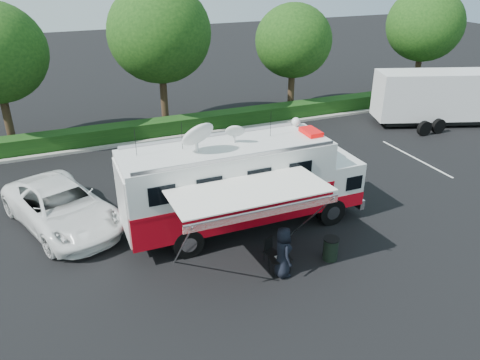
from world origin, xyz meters
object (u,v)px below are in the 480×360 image
object	(u,v)px
command_truck	(243,183)
folding_table	(280,259)
trash_bin	(331,249)
white_suv	(65,226)
semi_trailer	(462,96)

from	to	relation	value
command_truck	folding_table	xyz separation A→B (m)	(-0.00, -3.38, -1.41)
folding_table	trash_bin	xyz separation A→B (m)	(2.10, 0.06, -0.14)
folding_table	white_suv	bearing A→B (deg)	137.42
command_truck	semi_trailer	xyz separation A→B (m)	(18.24, 6.70, -0.18)
white_suv	semi_trailer	size ratio (longest dim) A/B	0.56
white_suv	trash_bin	size ratio (longest dim) A/B	7.26
white_suv	folding_table	distance (m)	9.23
command_truck	semi_trailer	size ratio (longest dim) A/B	0.86
semi_trailer	command_truck	bearing A→B (deg)	-159.84
semi_trailer	white_suv	bearing A→B (deg)	-171.27
folding_table	semi_trailer	distance (m)	20.87
command_truck	white_suv	xyz separation A→B (m)	(-6.78, 2.86, -2.00)
command_truck	folding_table	distance (m)	3.66
trash_bin	command_truck	bearing A→B (deg)	122.36
white_suv	trash_bin	xyz separation A→B (m)	(8.88, -6.17, 0.44)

